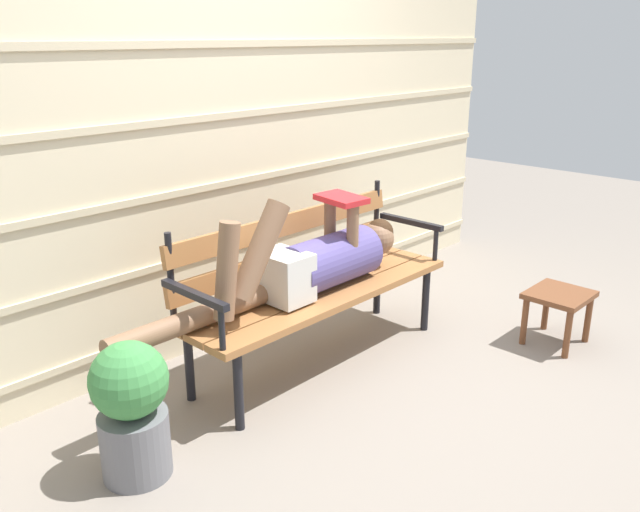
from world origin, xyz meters
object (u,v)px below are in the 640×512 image
object	(u,v)px
park_bench	(310,277)
footstool	(558,303)
reclining_person	(311,262)
potted_plant	(132,408)

from	to	relation	value
park_bench	footstool	world-z (taller)	park_bench
park_bench	reclining_person	xyz separation A→B (m)	(-0.07, -0.07, 0.12)
park_bench	reclining_person	bearing A→B (deg)	-134.18
footstool	potted_plant	world-z (taller)	potted_plant
park_bench	footstool	bearing A→B (deg)	-39.63
footstool	potted_plant	distance (m)	2.41
potted_plant	reclining_person	bearing A→B (deg)	6.36
footstool	potted_plant	xyz separation A→B (m)	(-2.30, 0.71, 0.06)
footstool	park_bench	bearing A→B (deg)	140.37
footstool	reclining_person	bearing A→B (deg)	144.29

